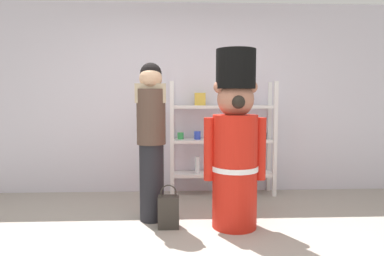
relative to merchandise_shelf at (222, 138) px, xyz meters
name	(u,v)px	position (x,y,z in m)	size (l,w,h in m)	color
back_wall	(181,99)	(-0.56, 0.22, 0.54)	(6.40, 0.12, 2.60)	silver
merchandise_shelf	(222,138)	(0.00, 0.00, 0.00)	(1.41, 0.35, 1.53)	white
teddy_bear_guard	(235,144)	(-0.03, -1.22, 0.09)	(0.63, 0.47, 1.78)	red
person_shopper	(151,136)	(-0.88, -0.98, 0.15)	(0.32, 0.30, 1.67)	black
shopping_bag	(169,211)	(-0.70, -1.22, -0.60)	(0.21, 0.15, 0.44)	#332D28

